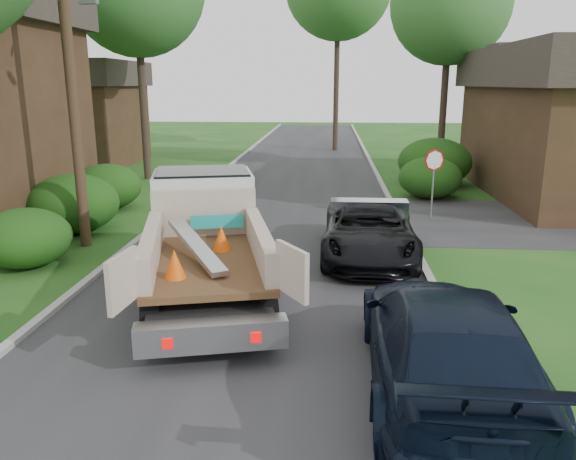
% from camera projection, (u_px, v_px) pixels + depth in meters
% --- Properties ---
extents(ground, '(120.00, 120.00, 0.00)m').
position_uv_depth(ground, '(246.00, 320.00, 11.36)').
color(ground, '#194B15').
rests_on(ground, ground).
extents(road, '(8.00, 90.00, 0.02)m').
position_uv_depth(road, '(285.00, 211.00, 21.01)').
color(road, '#28282B').
rests_on(road, ground).
extents(curb_left, '(0.20, 90.00, 0.12)m').
position_uv_depth(curb_left, '(178.00, 208.00, 21.29)').
color(curb_left, '#9E9E99').
rests_on(curb_left, ground).
extents(curb_right, '(0.20, 90.00, 0.12)m').
position_uv_depth(curb_right, '(396.00, 211.00, 20.70)').
color(curb_right, '#9E9E99').
rests_on(curb_right, ground).
extents(stop_sign, '(0.71, 0.32, 2.48)m').
position_uv_depth(stop_sign, '(434.00, 170.00, 19.22)').
color(stop_sign, slate).
rests_on(stop_sign, ground).
extents(utility_pole, '(2.42, 1.25, 10.00)m').
position_uv_depth(utility_pole, '(70.00, 63.00, 15.25)').
color(utility_pole, '#382619').
rests_on(utility_pole, ground).
extents(house_left_far, '(7.56, 7.56, 6.00)m').
position_uv_depth(house_left_far, '(71.00, 111.00, 32.78)').
color(house_left_far, '#382617').
rests_on(house_left_far, ground).
extents(hedge_left_a, '(2.34, 2.34, 1.53)m').
position_uv_depth(hedge_left_a, '(25.00, 238.00, 14.50)').
color(hedge_left_a, '#1E440F').
rests_on(hedge_left_a, ground).
extents(hedge_left_b, '(2.86, 2.86, 1.87)m').
position_uv_depth(hedge_left_b, '(73.00, 203.00, 17.86)').
color(hedge_left_b, '#1E440F').
rests_on(hedge_left_b, ground).
extents(hedge_left_c, '(2.60, 2.60, 1.70)m').
position_uv_depth(hedge_left_c, '(107.00, 186.00, 21.28)').
color(hedge_left_c, '#1E440F').
rests_on(hedge_left_c, ground).
extents(hedge_right_a, '(2.60, 2.60, 1.70)m').
position_uv_depth(hedge_right_a, '(430.00, 178.00, 23.27)').
color(hedge_right_a, '#1E440F').
rests_on(hedge_right_a, ground).
extents(hedge_right_b, '(3.38, 3.38, 2.21)m').
position_uv_depth(hedge_right_b, '(435.00, 162.00, 26.05)').
color(hedge_right_b, '#1E440F').
rests_on(hedge_right_b, ground).
extents(tree_right_far, '(6.00, 6.00, 11.50)m').
position_uv_depth(tree_right_far, '(450.00, 4.00, 27.98)').
color(tree_right_far, '#2D2119').
rests_on(tree_right_far, ground).
extents(flatbed_truck, '(4.27, 7.17, 2.55)m').
position_uv_depth(flatbed_truck, '(205.00, 228.00, 13.05)').
color(flatbed_truck, black).
rests_on(flatbed_truck, ground).
extents(black_pickup, '(2.67, 5.44, 1.49)m').
position_uv_depth(black_pickup, '(369.00, 231.00, 15.32)').
color(black_pickup, black).
rests_on(black_pickup, ground).
extents(navy_suv, '(2.55, 5.90, 1.69)m').
position_uv_depth(navy_suv, '(445.00, 342.00, 8.49)').
color(navy_suv, black).
rests_on(navy_suv, ground).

